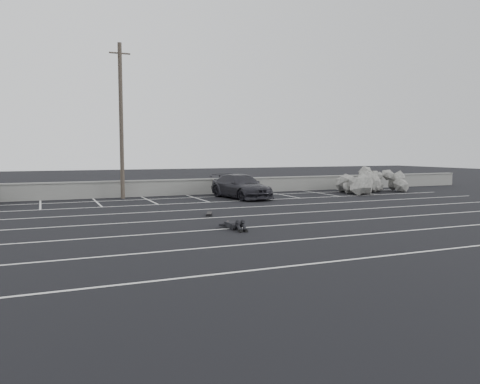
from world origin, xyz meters
name	(u,v)px	position (x,y,z in m)	size (l,w,h in m)	color
ground	(262,226)	(0.00, 0.00, 0.00)	(120.00, 120.00, 0.00)	black
seawall	(171,187)	(0.00, 14.00, 0.55)	(50.00, 0.45, 1.06)	gray
stall_lines	(221,213)	(-0.08, 4.41, 0.00)	(36.00, 20.05, 0.01)	silver
car_right	(241,186)	(3.57, 10.48, 0.74)	(2.08, 5.11, 1.48)	#242329
utility_pole	(121,121)	(-3.27, 13.20, 4.80)	(1.26, 0.25, 9.48)	#4C4238
trash_bin	(252,186)	(5.75, 13.60, 0.47)	(0.70, 0.70, 0.93)	#29292B
riprap_pile	(367,186)	(13.35, 10.61, 0.49)	(5.97, 4.85, 1.30)	gray
person	(232,222)	(-1.23, 0.11, 0.21)	(0.86, 2.15, 0.43)	black
skateboard	(209,214)	(-0.87, 3.79, 0.08)	(0.52, 0.87, 0.10)	black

